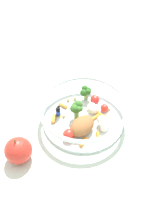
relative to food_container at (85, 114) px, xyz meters
name	(u,v)px	position (x,y,z in m)	size (l,w,h in m)	color
ground_plane	(88,117)	(-0.02, -0.01, -0.03)	(2.40, 2.40, 0.00)	silver
food_container	(85,114)	(0.00, 0.00, 0.00)	(0.26, 0.26, 0.07)	white
loose_apple	(18,150)	(0.21, 0.02, 0.00)	(0.07, 0.07, 0.08)	red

